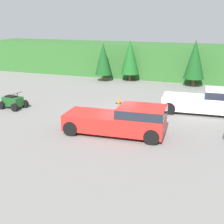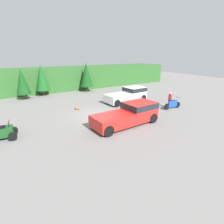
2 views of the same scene
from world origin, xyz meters
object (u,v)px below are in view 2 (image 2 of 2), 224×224
object	(u,v)px
rider_person	(170,99)
traffic_cone	(77,107)
pickup_truck_red	(130,113)
dirt_bike	(173,104)
pickup_truck_second	(129,94)
quad_atv	(2,133)

from	to	relation	value
rider_person	traffic_cone	bearing A→B (deg)	171.68
pickup_truck_red	dirt_bike	xyz separation A→B (m)	(6.74, 1.05, -0.46)
pickup_truck_second	quad_atv	xyz separation A→B (m)	(-13.93, -3.59, -0.47)
pickup_truck_red	quad_atv	bearing A→B (deg)	162.20
pickup_truck_red	pickup_truck_second	bearing A→B (deg)	50.91
rider_person	pickup_truck_second	bearing A→B (deg)	137.69
pickup_truck_second	traffic_cone	bearing A→B (deg)	173.02
pickup_truck_second	dirt_bike	world-z (taller)	pickup_truck_second
dirt_bike	rider_person	bearing A→B (deg)	90.34
pickup_truck_red	rider_person	distance (m)	6.93
quad_atv	rider_person	size ratio (longest dim) A/B	1.16
pickup_truck_second	dirt_bike	size ratio (longest dim) A/B	2.35
dirt_bike	quad_atv	world-z (taller)	quad_atv
quad_atv	dirt_bike	bearing A→B (deg)	1.94
quad_atv	traffic_cone	xyz separation A→B (m)	(7.11, 4.01, -0.24)
traffic_cone	rider_person	bearing A→B (deg)	-28.43
dirt_bike	rider_person	xyz separation A→B (m)	(0.03, 0.45, 0.46)
pickup_truck_second	rider_person	bearing A→B (deg)	-65.88
pickup_truck_second	quad_atv	size ratio (longest dim) A/B	2.66
quad_atv	traffic_cone	world-z (taller)	quad_atv
pickup_truck_red	rider_person	world-z (taller)	pickup_truck_red
pickup_truck_second	pickup_truck_red	bearing A→B (deg)	-129.31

